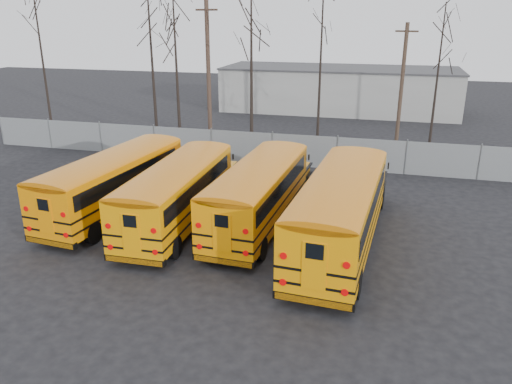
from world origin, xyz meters
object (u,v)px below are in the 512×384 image
(bus_d, at_px, (342,205))
(utility_pole_right, at_px, (402,86))
(bus_b, at_px, (179,188))
(utility_pole_left, at_px, (208,71))
(bus_a, at_px, (116,178))
(bus_c, at_px, (260,188))

(bus_d, distance_m, utility_pole_right, 17.41)
(bus_b, distance_m, utility_pole_left, 16.17)
(bus_b, distance_m, bus_d, 7.18)
(bus_d, bearing_deg, bus_a, 176.98)
(utility_pole_right, bearing_deg, utility_pole_left, -161.56)
(bus_b, height_order, utility_pole_right, utility_pole_right)
(bus_b, relative_size, utility_pole_right, 1.23)
(utility_pole_left, height_order, utility_pole_right, utility_pole_left)
(bus_a, relative_size, bus_b, 1.02)
(bus_c, distance_m, utility_pole_left, 16.63)
(bus_c, bearing_deg, utility_pole_right, 72.05)
(bus_b, bearing_deg, utility_pole_left, 103.82)
(bus_b, distance_m, utility_pole_right, 19.09)
(bus_a, distance_m, bus_d, 10.63)
(bus_b, bearing_deg, utility_pole_right, 59.22)
(utility_pole_left, bearing_deg, bus_a, -73.65)
(bus_b, relative_size, bus_c, 0.99)
(bus_a, xyz_separation_m, bus_b, (3.41, -0.58, -0.02))
(bus_d, distance_m, utility_pole_left, 19.75)
(bus_b, xyz_separation_m, utility_pole_right, (9.35, 16.44, 2.64))
(bus_a, relative_size, utility_pole_left, 1.08)
(bus_c, height_order, bus_d, bus_d)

